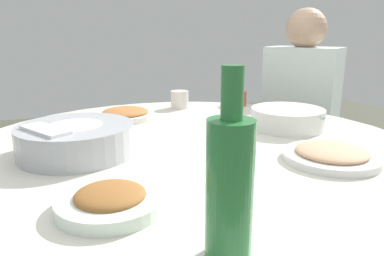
% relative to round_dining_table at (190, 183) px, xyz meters
% --- Properties ---
extents(round_dining_table, '(1.34, 1.34, 0.76)m').
position_rel_round_dining_table_xyz_m(round_dining_table, '(0.00, 0.00, 0.00)').
color(round_dining_table, '#99999E').
rests_on(round_dining_table, ground).
extents(rice_bowl, '(0.30, 0.30, 0.09)m').
position_rel_round_dining_table_xyz_m(rice_bowl, '(0.31, -0.03, 0.16)').
color(rice_bowl, '#B2B5BA').
rests_on(rice_bowl, round_dining_table).
extents(soup_bowl, '(0.24, 0.25, 0.07)m').
position_rel_round_dining_table_xyz_m(soup_bowl, '(-0.37, -0.07, 0.15)').
color(soup_bowl, silver).
rests_on(soup_bowl, round_dining_table).
extents(dish_tofu_braise, '(0.21, 0.21, 0.04)m').
position_rel_round_dining_table_xyz_m(dish_tofu_braise, '(0.11, -0.40, 0.13)').
color(dish_tofu_braise, white).
rests_on(dish_tofu_braise, round_dining_table).
extents(dish_noodles, '(0.24, 0.24, 0.04)m').
position_rel_round_dining_table_xyz_m(dish_noodles, '(-0.30, 0.24, 0.13)').
color(dish_noodles, white).
rests_on(dish_noodles, round_dining_table).
extents(dish_stirfry, '(0.20, 0.20, 0.04)m').
position_rel_round_dining_table_xyz_m(dish_stirfry, '(0.26, 0.31, 0.13)').
color(dish_stirfry, white).
rests_on(dish_stirfry, round_dining_table).
extents(green_bottle, '(0.07, 0.07, 0.28)m').
position_rel_round_dining_table_xyz_m(green_bottle, '(0.12, 0.51, 0.22)').
color(green_bottle, '#2E7B3E').
rests_on(green_bottle, round_dining_table).
extents(tea_cup_near, '(0.08, 0.08, 0.06)m').
position_rel_round_dining_table_xyz_m(tea_cup_near, '(-0.40, -0.48, 0.14)').
color(tea_cup_near, '#C24D3A').
rests_on(tea_cup_near, round_dining_table).
extents(tea_cup_far, '(0.07, 0.07, 0.07)m').
position_rel_round_dining_table_xyz_m(tea_cup_far, '(-0.14, -0.51, 0.15)').
color(tea_cup_far, silver).
rests_on(tea_cup_far, round_dining_table).
extents(stool_for_diner_left, '(0.38, 0.38, 0.42)m').
position_rel_round_dining_table_xyz_m(stool_for_diner_left, '(-0.78, -0.56, -0.44)').
color(stool_for_diner_left, brown).
rests_on(stool_for_diner_left, ground).
extents(diner_left, '(0.46, 0.46, 0.76)m').
position_rel_round_dining_table_xyz_m(diner_left, '(-0.78, -0.56, 0.09)').
color(diner_left, '#2D333D').
rests_on(diner_left, stool_for_diner_left).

